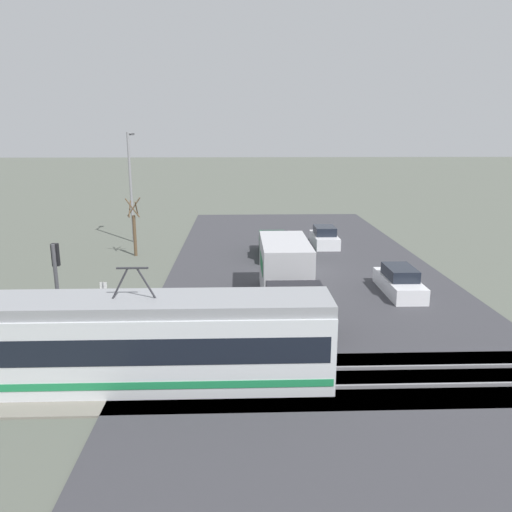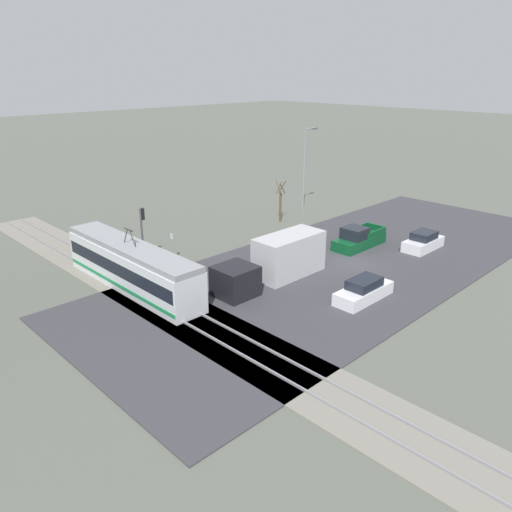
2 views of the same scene
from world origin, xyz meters
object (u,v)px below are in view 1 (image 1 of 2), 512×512
at_px(box_truck, 287,277).
at_px(street_tree, 134,230).
at_px(street_lamp_near_crossing, 131,180).
at_px(sedan_car_0, 399,282).
at_px(traffic_light_pole, 57,281).
at_px(light_rail_tram, 137,342).
at_px(pickup_truck, 274,247).
at_px(no_parking_sign, 104,302).
at_px(sedan_car_1, 324,238).

bearing_deg(box_truck, street_tree, -47.92).
xyz_separation_m(box_truck, street_lamp_near_crossing, (11.45, -16.53, 3.63)).
height_order(sedan_car_0, traffic_light_pole, traffic_light_pole).
bearing_deg(light_rail_tram, street_tree, -78.41).
xyz_separation_m(light_rail_tram, street_lamp_near_crossing, (5.23, -25.05, 3.51)).
distance_m(traffic_light_pole, street_tree, 16.50).
bearing_deg(pickup_truck, light_rail_tram, 71.62).
distance_m(sedan_car_0, street_tree, 19.57).
relative_size(box_truck, no_parking_sign, 4.11).
distance_m(light_rail_tram, pickup_truck, 20.00).
relative_size(street_tree, no_parking_sign, 1.85).
distance_m(sedan_car_0, street_lamp_near_crossing, 23.82).
xyz_separation_m(street_lamp_near_crossing, no_parking_sign, (-2.70, 19.83, -3.74)).
bearing_deg(box_truck, sedan_car_1, -107.36).
bearing_deg(box_truck, traffic_light_pole, 26.44).
bearing_deg(street_lamp_near_crossing, sedan_car_0, 140.52).
height_order(light_rail_tram, no_parking_sign, light_rail_tram).
relative_size(street_tree, street_lamp_near_crossing, 0.48).
distance_m(box_truck, street_lamp_near_crossing, 20.44).
xyz_separation_m(light_rail_tram, pickup_truck, (-6.30, -18.96, -0.85)).
xyz_separation_m(street_tree, no_parking_sign, (-1.56, 14.72, -0.55)).
xyz_separation_m(sedan_car_1, street_lamp_near_crossing, (15.83, -2.51, 4.44)).
height_order(street_tree, street_lamp_near_crossing, street_lamp_near_crossing).
height_order(sedan_car_1, no_parking_sign, no_parking_sign).
relative_size(traffic_light_pole, no_parking_sign, 1.93).
bearing_deg(no_parking_sign, street_lamp_near_crossing, -82.24).
bearing_deg(street_tree, box_truck, 132.08).
xyz_separation_m(sedan_car_0, street_tree, (16.92, -9.76, 1.28)).
relative_size(sedan_car_0, traffic_light_pole, 1.05).
distance_m(sedan_car_1, street_tree, 14.98).
height_order(sedan_car_1, street_tree, street_tree).
bearing_deg(pickup_truck, box_truck, 89.58).
bearing_deg(light_rail_tram, sedan_car_1, -115.20).
bearing_deg(light_rail_tram, pickup_truck, -108.38).
relative_size(light_rail_tram, street_tree, 3.21).
bearing_deg(street_tree, traffic_light_pole, 90.57).
xyz_separation_m(sedan_car_0, no_parking_sign, (15.35, 4.96, 0.72)).
relative_size(light_rail_tram, sedan_car_0, 2.93).
relative_size(light_rail_tram, sedan_car_1, 3.30).
distance_m(pickup_truck, street_tree, 10.50).
height_order(light_rail_tram, box_truck, light_rail_tram).
height_order(light_rail_tram, pickup_truck, light_rail_tram).
height_order(sedan_car_0, no_parking_sign, no_parking_sign).
distance_m(pickup_truck, traffic_light_pole, 18.69).
distance_m(light_rail_tram, sedan_car_1, 24.93).
relative_size(box_truck, street_tree, 2.22).
relative_size(box_truck, traffic_light_pole, 2.13).
distance_m(light_rail_tram, box_truck, 10.55).
bearing_deg(traffic_light_pole, sedan_car_0, -158.19).
bearing_deg(light_rail_tram, no_parking_sign, -64.16).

